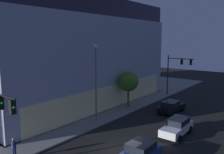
% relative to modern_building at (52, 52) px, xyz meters
% --- Properties ---
extents(ground_plane, '(120.00, 120.00, 0.00)m').
position_rel_modern_building_xyz_m(ground_plane, '(-9.37, -21.15, -7.55)').
color(ground_plane, black).
extents(modern_building, '(30.45, 25.29, 15.24)m').
position_rel_modern_building_xyz_m(modern_building, '(0.00, 0.00, 0.00)').
color(modern_building, '#4C4C51').
rests_on(modern_building, ground).
extents(traffic_light_far_corner, '(0.32, 4.47, 6.82)m').
position_rel_modern_building_xyz_m(traffic_light_far_corner, '(13.16, -16.31, -2.63)').
color(traffic_light_far_corner, black).
rests_on(traffic_light_far_corner, sidewalk_corner).
extents(street_lamp_sidewalk, '(0.44, 0.44, 8.94)m').
position_rel_modern_building_xyz_m(street_lamp_sidewalk, '(-4.96, -14.23, -1.87)').
color(street_lamp_sidewalk, slate).
rests_on(street_lamp_sidewalk, sidewalk_corner).
extents(sidewalk_tree, '(2.82, 2.82, 5.10)m').
position_rel_modern_building_xyz_m(sidewalk_tree, '(2.18, -13.89, -3.72)').
color(sidewalk_tree, brown).
rests_on(sidewalk_tree, sidewalk_corner).
extents(pedestrian_waiting, '(0.36, 0.36, 1.70)m').
position_rel_modern_building_xyz_m(pedestrian_waiting, '(-15.62, -14.94, -6.39)').
color(pedestrian_waiting, '#2D3851').
rests_on(pedestrian_waiting, sidewalk_corner).
extents(car_blue, '(4.03, 2.20, 1.67)m').
position_rel_modern_building_xyz_m(car_blue, '(-9.97, -23.16, -6.70)').
color(car_blue, navy).
rests_on(car_blue, ground).
extents(car_white, '(4.73, 2.00, 1.71)m').
position_rel_modern_building_xyz_m(car_white, '(-2.75, -23.22, -6.66)').
color(car_white, silver).
rests_on(car_white, ground).
extents(car_black, '(4.75, 2.24, 1.59)m').
position_rel_modern_building_xyz_m(car_black, '(3.98, -19.61, -6.73)').
color(car_black, black).
rests_on(car_black, ground).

